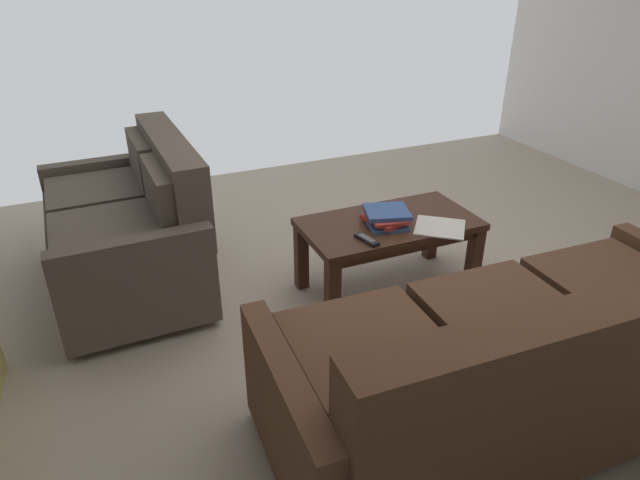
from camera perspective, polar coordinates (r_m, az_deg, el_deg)
name	(u,v)px	position (r m, az deg, el deg)	size (l,w,h in m)	color
ground_plane	(415,305)	(3.31, 9.67, -6.54)	(5.44, 5.00, 0.01)	tan
sofa_main	(522,363)	(2.43, 19.93, -11.70)	(2.07, 0.94, 0.82)	black
loveseat_near	(132,226)	(3.47, -18.68, 1.32)	(0.85, 1.38, 0.89)	black
coffee_table	(389,233)	(3.24, 7.03, 0.75)	(1.01, 0.53, 0.45)	#3D2316
book_stack	(386,217)	(3.16, 6.75, 2.35)	(0.29, 0.30, 0.08)	#385693
tv_remote	(367,240)	(2.97, 4.79, 0.04)	(0.08, 0.17, 0.02)	black
loose_magazine	(440,227)	(3.17, 12.15, 1.28)	(0.25, 0.27, 0.01)	silver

